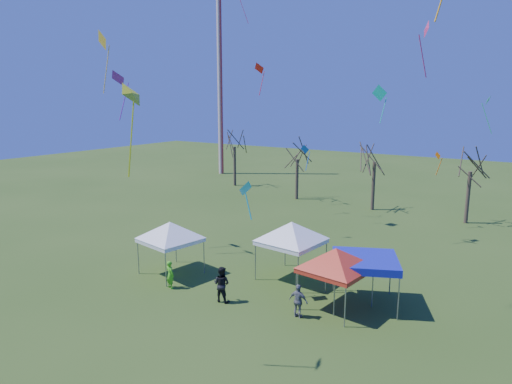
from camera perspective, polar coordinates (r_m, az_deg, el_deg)
ground at (r=23.61m, az=-0.09°, el=-14.82°), size 140.00×140.00×0.00m
radio_mast at (r=65.15m, az=-4.53°, el=13.26°), size 0.70×0.70×25.00m
tree_0 at (r=55.69m, az=-2.71°, el=7.39°), size 3.83×3.83×8.44m
tree_1 at (r=48.13m, az=5.22°, el=5.88°), size 3.42×3.42×7.54m
tree_2 at (r=44.55m, az=14.71°, el=5.75°), size 3.71×3.71×8.18m
tree_3 at (r=42.37m, az=25.40°, el=4.45°), size 3.59×3.59×7.91m
tent_white_west at (r=27.92m, az=-10.71°, el=-4.13°), size 4.21×4.21×3.77m
tent_white_mid at (r=26.72m, az=4.47°, el=-4.23°), size 4.53×4.53×4.01m
tent_red at (r=23.23m, az=9.97°, el=-7.43°), size 4.18×4.18×3.72m
tent_blue at (r=24.20m, az=13.46°, el=-8.43°), size 4.29×4.29×2.56m
person_grey at (r=22.90m, az=5.33°, el=-13.42°), size 0.99×0.41×1.68m
person_green at (r=26.49m, az=-10.68°, el=-10.11°), size 0.66×0.52×1.61m
person_dark at (r=24.46m, az=-4.32°, el=-11.41°), size 1.01×0.83×1.92m
kite_2 at (r=45.82m, az=0.45°, el=15.21°), size 1.47×1.13×3.18m
kite_17 at (r=23.08m, az=20.43°, el=18.35°), size 0.62×0.82×2.52m
kite_11 at (r=34.10m, az=15.23°, el=11.83°), size 1.28×0.78×2.71m
kite_13 at (r=42.11m, az=6.16°, el=5.28°), size 0.96×0.68×2.37m
kite_8 at (r=32.43m, az=-18.58°, el=17.51°), size 1.46×0.93×4.04m
kite_1 at (r=23.44m, az=-1.35°, el=0.42°), size 0.63×1.00×2.13m
kite_14 at (r=33.50m, az=-16.81°, el=13.48°), size 1.38×0.99×3.44m
kite_19 at (r=40.06m, az=21.81°, el=4.18°), size 0.73×0.71×1.94m
kite_22 at (r=40.97m, az=26.99°, el=10.06°), size 0.96×0.93×3.07m
kite_5 at (r=17.44m, az=-15.27°, el=11.54°), size 1.00×1.24×3.49m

